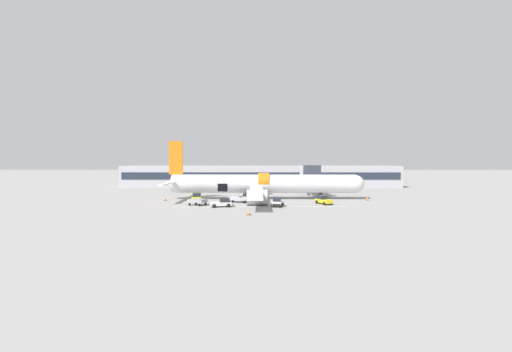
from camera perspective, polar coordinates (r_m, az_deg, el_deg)
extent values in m
plane|color=gray|center=(52.41, 0.84, -4.84)|extent=(500.00, 500.00, 0.00)
cube|color=silver|center=(47.43, 0.67, -5.60)|extent=(26.17, 1.12, 0.01)
cube|color=#B2B2B7|center=(88.81, 0.77, -0.01)|extent=(75.31, 12.03, 5.78)
cube|color=#232D3D|center=(82.73, 0.78, 0.02)|extent=(73.80, 0.16, 1.85)
cylinder|color=#4C4C51|center=(64.36, 9.53, -1.97)|extent=(0.60, 0.60, 3.49)
cube|color=silver|center=(64.20, 9.55, 0.67)|extent=(2.43, 9.23, 2.43)
cube|color=#333842|center=(60.24, 10.14, 0.55)|extent=(3.17, 1.60, 2.92)
cylinder|color=silver|center=(57.25, 1.41, -1.41)|extent=(33.36, 3.34, 3.34)
sphere|color=silver|center=(59.83, 17.60, -1.35)|extent=(3.18, 3.18, 3.18)
cone|color=silver|center=(59.42, -14.90, -1.35)|extent=(3.84, 3.08, 3.08)
cylinder|color=orange|center=(57.19, 1.41, -1.11)|extent=(2.00, 3.35, 3.35)
cube|color=orange|center=(59.14, -14.37, 3.23)|extent=(2.51, 0.28, 6.11)
cube|color=silver|center=(54.89, -15.64, -1.31)|extent=(0.90, 9.10, 0.20)
cube|color=silver|center=(63.65, -13.34, -0.79)|extent=(0.90, 9.10, 0.20)
cube|color=silver|center=(48.73, -0.04, -3.16)|extent=(2.14, 16.24, 0.40)
cube|color=silver|center=(65.91, 0.15, -1.71)|extent=(2.14, 16.24, 0.40)
cylinder|color=#B2B7BF|center=(48.92, 0.20, -3.89)|extent=(3.21, 2.43, 2.43)
cylinder|color=#B2B7BF|center=(65.83, 0.32, -2.28)|extent=(3.21, 2.43, 2.43)
cube|color=black|center=(56.03, -6.11, -2.10)|extent=(1.70, 0.12, 1.40)
cylinder|color=#56565B|center=(58.42, 11.61, -2.90)|extent=(0.22, 0.22, 1.42)
sphere|color=black|center=(58.49, 11.61, -3.59)|extent=(1.12, 1.12, 1.12)
cylinder|color=#56565B|center=(55.06, -2.04, -3.17)|extent=(0.22, 0.22, 1.42)
sphere|color=black|center=(55.14, -2.04, -3.90)|extent=(1.12, 1.12, 1.12)
cylinder|color=#56565B|center=(59.78, -1.83, -2.73)|extent=(0.22, 0.22, 1.42)
sphere|color=black|center=(59.85, -1.83, -3.40)|extent=(1.12, 1.12, 1.12)
cube|color=yellow|center=(51.47, 12.25, -4.47)|extent=(2.43, 3.43, 0.53)
cube|color=#232833|center=(51.86, 11.91, -3.77)|extent=(1.57, 1.74, 0.63)
cube|color=black|center=(52.83, 11.25, -4.40)|extent=(1.12, 0.56, 0.27)
sphere|color=black|center=(52.73, 12.14, -4.55)|extent=(0.56, 0.56, 0.56)
sphere|color=black|center=(52.05, 11.02, -4.63)|extent=(0.56, 0.56, 0.56)
sphere|color=black|center=(50.98, 13.51, -4.80)|extent=(0.56, 0.56, 0.56)
sphere|color=black|center=(50.27, 12.37, -4.89)|extent=(0.56, 0.56, 0.56)
cube|color=white|center=(47.70, 3.93, -4.92)|extent=(1.76, 2.85, 0.60)
cube|color=#232833|center=(47.16, 3.86, -4.21)|extent=(1.30, 1.38, 0.69)
cube|color=black|center=(46.36, 3.71, -5.28)|extent=(1.17, 0.33, 0.30)
sphere|color=black|center=(46.92, 3.04, -5.35)|extent=(0.56, 0.56, 0.56)
sphere|color=black|center=(46.77, 4.54, -5.38)|extent=(0.56, 0.56, 0.56)
sphere|color=black|center=(48.70, 3.34, -5.07)|extent=(0.56, 0.56, 0.56)
sphere|color=black|center=(48.55, 4.78, -5.10)|extent=(0.56, 0.56, 0.56)
cube|color=yellow|center=(54.56, -10.73, -4.06)|extent=(1.84, 2.86, 0.55)
cube|color=#232833|center=(54.97, -10.70, -3.39)|extent=(1.45, 1.35, 0.64)
cube|color=black|center=(55.96, -10.61, -4.01)|extent=(1.40, 0.27, 0.27)
sphere|color=black|center=(55.44, -9.89, -4.19)|extent=(0.56, 0.56, 0.56)
sphere|color=black|center=(55.56, -11.41, -4.19)|extent=(0.56, 0.56, 0.56)
sphere|color=black|center=(53.62, -10.03, -4.41)|extent=(0.56, 0.56, 0.56)
sphere|color=black|center=(53.75, -11.60, -4.41)|extent=(0.56, 0.56, 0.56)
cube|color=silver|center=(47.37, -6.40, -5.04)|extent=(3.37, 1.99, 0.49)
cube|color=#232833|center=(47.37, -5.74, -4.37)|extent=(1.64, 1.40, 0.60)
cube|color=black|center=(47.59, -4.44, -5.12)|extent=(0.39, 1.16, 0.25)
sphere|color=black|center=(46.92, -5.01, -5.36)|extent=(0.56, 0.56, 0.56)
sphere|color=black|center=(48.13, -5.20, -5.16)|extent=(0.56, 0.56, 0.56)
sphere|color=black|center=(46.69, -7.63, -5.41)|extent=(0.56, 0.56, 0.56)
sphere|color=black|center=(47.90, -7.76, -5.21)|extent=(0.56, 0.56, 0.56)
cube|color=#B7BABF|center=(52.68, -3.29, -4.32)|extent=(3.65, 2.36, 0.05)
cube|color=#B7BABF|center=(52.21, -1.54, -4.10)|extent=(0.42, 1.66, 0.45)
cube|color=#B7BABF|center=(51.87, -3.54, -4.14)|extent=(3.24, 0.76, 0.45)
cube|color=#B7BABF|center=(53.43, -3.04, -3.95)|extent=(3.24, 0.76, 0.45)
cube|color=#333338|center=(52.15, -1.02, -4.59)|extent=(0.90, 0.27, 0.06)
sphere|color=black|center=(51.58, -2.28, -4.74)|extent=(0.40, 0.40, 0.40)
sphere|color=black|center=(53.20, -1.81, -4.52)|extent=(0.40, 0.40, 0.40)
sphere|color=black|center=(52.25, -4.79, -4.65)|extent=(0.40, 0.40, 0.40)
sphere|color=black|center=(53.85, -4.24, -4.44)|extent=(0.40, 0.40, 0.40)
cube|color=black|center=(52.18, -2.04, -4.14)|extent=(0.53, 0.34, 0.38)
cube|color=#721951|center=(52.45, -2.81, -4.01)|extent=(0.47, 0.28, 0.56)
cube|color=#14472D|center=(52.58, -3.37, -4.13)|extent=(0.47, 0.32, 0.31)
cube|color=#999BA0|center=(49.83, -10.56, -4.65)|extent=(3.05, 2.59, 0.05)
cube|color=#999BA0|center=(49.10, -9.35, -4.45)|extent=(0.73, 1.58, 0.44)
cube|color=#999BA0|center=(49.14, -11.11, -4.46)|extent=(2.35, 1.07, 0.44)
cube|color=#999BA0|center=(50.47, -10.04, -4.27)|extent=(2.35, 1.07, 0.44)
cube|color=#333338|center=(48.90, -8.88, -5.03)|extent=(0.86, 0.43, 0.06)
sphere|color=black|center=(48.67, -10.25, -5.20)|extent=(0.40, 0.40, 0.40)
sphere|color=black|center=(50.07, -9.15, -4.98)|extent=(0.40, 0.40, 0.40)
sphere|color=black|center=(49.71, -11.98, -5.06)|extent=(0.40, 0.40, 0.40)
sphere|color=black|center=(51.08, -10.85, -4.85)|extent=(0.40, 0.40, 0.40)
cube|color=black|center=(50.14, -10.54, -4.43)|extent=(0.38, 0.33, 0.26)
cube|color=#14472D|center=(50.19, -10.98, -4.37)|extent=(0.41, 0.38, 0.34)
cube|color=#2D2D33|center=(49.49, -10.27, -4.46)|extent=(0.53, 0.44, 0.35)
cylinder|color=#1E2338|center=(52.23, 0.47, -4.44)|extent=(0.34, 0.34, 0.77)
cylinder|color=orange|center=(52.16, 0.47, -3.70)|extent=(0.44, 0.44, 0.60)
sphere|color=#9E7556|center=(52.12, 0.47, -3.25)|extent=(0.21, 0.21, 0.21)
cylinder|color=orange|center=(51.96, 0.41, -3.80)|extent=(0.14, 0.14, 0.55)
cylinder|color=orange|center=(52.37, 0.53, -3.75)|extent=(0.14, 0.14, 0.55)
cylinder|color=#1E2338|center=(51.34, 0.65, -4.52)|extent=(0.41, 0.41, 0.84)
cylinder|color=orange|center=(51.26, 0.65, -3.68)|extent=(0.53, 0.53, 0.66)
sphere|color=beige|center=(51.21, 0.65, -3.18)|extent=(0.23, 0.23, 0.23)
cylinder|color=orange|center=(51.05, 0.53, -3.79)|extent=(0.17, 0.17, 0.61)
cylinder|color=orange|center=(51.48, 0.76, -3.74)|extent=(0.17, 0.17, 0.61)
cylinder|color=#1E2338|center=(53.51, 1.54, -4.29)|extent=(0.37, 0.37, 0.74)
cylinder|color=orange|center=(53.44, 1.54, -3.59)|extent=(0.48, 0.48, 0.59)
sphere|color=brown|center=(53.40, 1.54, -3.16)|extent=(0.21, 0.21, 0.21)
cylinder|color=orange|center=(53.55, 1.35, -3.64)|extent=(0.15, 0.15, 0.54)
cylinder|color=orange|center=(53.34, 1.73, -3.67)|extent=(0.15, 0.15, 0.54)
cube|color=#14472D|center=(51.01, -6.15, -4.69)|extent=(0.42, 0.26, 0.65)
cube|color=black|center=(50.97, -6.15, -4.26)|extent=(0.25, 0.09, 0.12)
cube|color=black|center=(58.86, 19.54, -4.17)|extent=(0.61, 0.61, 0.03)
cone|color=orange|center=(58.83, 19.54, -3.91)|extent=(0.45, 0.45, 0.57)
cylinder|color=white|center=(58.83, 19.54, -3.88)|extent=(0.26, 0.26, 0.07)
cube|color=black|center=(40.09, -1.30, -7.06)|extent=(0.61, 0.61, 0.03)
cone|color=orange|center=(40.04, -1.30, -6.63)|extent=(0.45, 0.45, 0.65)
cylinder|color=white|center=(40.04, -1.30, -6.58)|extent=(0.26, 0.26, 0.08)
cube|color=black|center=(49.40, 1.98, -5.27)|extent=(0.51, 0.51, 0.03)
cone|color=orange|center=(49.35, 1.98, -4.87)|extent=(0.38, 0.38, 0.73)
cylinder|color=white|center=(49.35, 1.98, -4.82)|extent=(0.22, 0.22, 0.09)
cube|color=black|center=(57.68, -16.17, -4.26)|extent=(0.59, 0.59, 0.03)
cone|color=orange|center=(57.65, -16.17, -3.99)|extent=(0.43, 0.43, 0.57)
cylinder|color=white|center=(57.65, -16.17, -3.97)|extent=(0.25, 0.25, 0.07)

